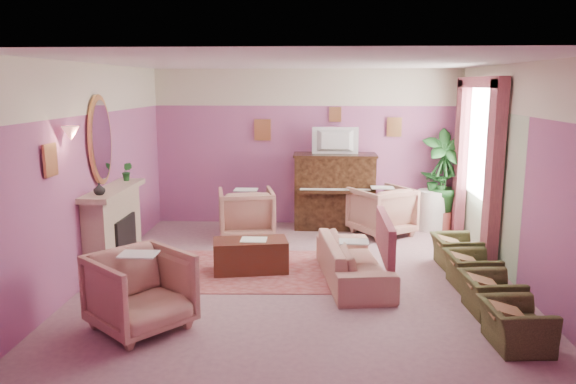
# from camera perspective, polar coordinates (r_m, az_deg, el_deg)

# --- Properties ---
(floor) EXTENTS (5.50, 6.00, 0.01)m
(floor) POSITION_cam_1_polar(r_m,az_deg,el_deg) (7.56, 1.36, -8.67)
(floor) COLOR gray
(floor) RESTS_ON ground
(ceiling) EXTENTS (5.50, 6.00, 0.01)m
(ceiling) POSITION_cam_1_polar(r_m,az_deg,el_deg) (7.12, 1.47, 13.06)
(ceiling) COLOR silver
(ceiling) RESTS_ON wall_back
(wall_back) EXTENTS (5.50, 0.02, 2.80)m
(wall_back) POSITION_cam_1_polar(r_m,az_deg,el_deg) (10.18, 1.94, 4.53)
(wall_back) COLOR #834A81
(wall_back) RESTS_ON floor
(wall_front) EXTENTS (5.50, 0.02, 2.80)m
(wall_front) POSITION_cam_1_polar(r_m,az_deg,el_deg) (4.28, 0.16, -4.49)
(wall_front) COLOR #834A81
(wall_front) RESTS_ON floor
(wall_left) EXTENTS (0.02, 6.00, 2.80)m
(wall_left) POSITION_cam_1_polar(r_m,az_deg,el_deg) (7.79, -19.26, 1.94)
(wall_left) COLOR #834A81
(wall_left) RESTS_ON floor
(wall_right) EXTENTS (0.02, 6.00, 2.80)m
(wall_right) POSITION_cam_1_polar(r_m,az_deg,el_deg) (7.64, 22.51, 1.54)
(wall_right) COLOR #834A81
(wall_right) RESTS_ON floor
(picture_rail_band) EXTENTS (5.50, 0.01, 0.65)m
(picture_rail_band) POSITION_cam_1_polar(r_m,az_deg,el_deg) (10.11, 1.98, 10.59)
(picture_rail_band) COLOR beige
(picture_rail_band) RESTS_ON wall_back
(stripe_panel) EXTENTS (0.01, 3.00, 2.15)m
(stripe_panel) POSITION_cam_1_polar(r_m,az_deg,el_deg) (8.91, 19.55, 0.86)
(stripe_panel) COLOR #B3CBA4
(stripe_panel) RESTS_ON wall_right
(fireplace_surround) EXTENTS (0.30, 1.40, 1.10)m
(fireplace_surround) POSITION_cam_1_polar(r_m,az_deg,el_deg) (8.08, -17.29, -3.79)
(fireplace_surround) COLOR tan
(fireplace_surround) RESTS_ON floor
(fireplace_inset) EXTENTS (0.18, 0.72, 0.68)m
(fireplace_inset) POSITION_cam_1_polar(r_m,az_deg,el_deg) (8.09, -16.57, -4.84)
(fireplace_inset) COLOR black
(fireplace_inset) RESTS_ON floor
(fire_ember) EXTENTS (0.06, 0.54, 0.10)m
(fire_ember) POSITION_cam_1_polar(r_m,az_deg,el_deg) (8.12, -16.23, -6.08)
(fire_ember) COLOR orange
(fire_ember) RESTS_ON floor
(mantel_shelf) EXTENTS (0.40, 1.55, 0.07)m
(mantel_shelf) POSITION_cam_1_polar(r_m,az_deg,el_deg) (7.95, -17.32, 0.18)
(mantel_shelf) COLOR tan
(mantel_shelf) RESTS_ON fireplace_surround
(hearth) EXTENTS (0.55, 1.50, 0.02)m
(hearth) POSITION_cam_1_polar(r_m,az_deg,el_deg) (8.17, -15.75, -7.49)
(hearth) COLOR tan
(hearth) RESTS_ON floor
(mirror_frame) EXTENTS (0.04, 0.72, 1.20)m
(mirror_frame) POSITION_cam_1_polar(r_m,az_deg,el_deg) (7.91, -18.56, 5.03)
(mirror_frame) COLOR tan
(mirror_frame) RESTS_ON wall_left
(mirror_glass) EXTENTS (0.01, 0.60, 1.06)m
(mirror_glass) POSITION_cam_1_polar(r_m,az_deg,el_deg) (7.90, -18.39, 5.04)
(mirror_glass) COLOR silver
(mirror_glass) RESTS_ON wall_left
(sconce_shade) EXTENTS (0.20, 0.20, 0.16)m
(sconce_shade) POSITION_cam_1_polar(r_m,az_deg,el_deg) (6.90, -21.22, 5.57)
(sconce_shade) COLOR #EA8677
(sconce_shade) RESTS_ON wall_left
(piano) EXTENTS (1.40, 0.60, 1.30)m
(piano) POSITION_cam_1_polar(r_m,az_deg,el_deg) (9.98, 4.74, 0.01)
(piano) COLOR #311D10
(piano) RESTS_ON floor
(piano_keyshelf) EXTENTS (1.30, 0.12, 0.06)m
(piano_keyshelf) POSITION_cam_1_polar(r_m,az_deg,el_deg) (9.62, 4.80, 0.03)
(piano_keyshelf) COLOR #311D10
(piano_keyshelf) RESTS_ON piano
(piano_keys) EXTENTS (1.20, 0.08, 0.02)m
(piano_keys) POSITION_cam_1_polar(r_m,az_deg,el_deg) (9.62, 4.80, 0.26)
(piano_keys) COLOR silver
(piano_keys) RESTS_ON piano
(piano_top) EXTENTS (1.45, 0.65, 0.04)m
(piano_top) POSITION_cam_1_polar(r_m,az_deg,el_deg) (9.88, 4.80, 3.77)
(piano_top) COLOR #311D10
(piano_top) RESTS_ON piano
(television) EXTENTS (0.80, 0.12, 0.48)m
(television) POSITION_cam_1_polar(r_m,az_deg,el_deg) (9.79, 4.84, 5.42)
(television) COLOR black
(television) RESTS_ON piano
(print_back_left) EXTENTS (0.30, 0.03, 0.38)m
(print_back_left) POSITION_cam_1_polar(r_m,az_deg,el_deg) (10.16, -2.60, 6.33)
(print_back_left) COLOR tan
(print_back_left) RESTS_ON wall_back
(print_back_right) EXTENTS (0.26, 0.03, 0.34)m
(print_back_right) POSITION_cam_1_polar(r_m,az_deg,el_deg) (10.19, 10.75, 6.50)
(print_back_right) COLOR tan
(print_back_right) RESTS_ON wall_back
(print_back_mid) EXTENTS (0.22, 0.03, 0.26)m
(print_back_mid) POSITION_cam_1_polar(r_m,az_deg,el_deg) (10.09, 4.82, 7.86)
(print_back_mid) COLOR tan
(print_back_mid) RESTS_ON wall_back
(print_left_wall) EXTENTS (0.03, 0.28, 0.36)m
(print_left_wall) POSITION_cam_1_polar(r_m,az_deg,el_deg) (6.65, -23.00, 3.01)
(print_left_wall) COLOR tan
(print_left_wall) RESTS_ON wall_left
(window_blind) EXTENTS (0.03, 1.40, 1.80)m
(window_blind) POSITION_cam_1_polar(r_m,az_deg,el_deg) (9.05, 19.15, 5.04)
(window_blind) COLOR silver
(window_blind) RESTS_ON wall_right
(curtain_left) EXTENTS (0.16, 0.34, 2.60)m
(curtain_left) POSITION_cam_1_polar(r_m,az_deg,el_deg) (8.20, 20.17, 1.60)
(curtain_left) COLOR #934551
(curtain_left) RESTS_ON floor
(curtain_right) EXTENTS (0.16, 0.34, 2.60)m
(curtain_right) POSITION_cam_1_polar(r_m,az_deg,el_deg) (9.96, 17.14, 3.33)
(curtain_right) COLOR #934551
(curtain_right) RESTS_ON floor
(pelmet) EXTENTS (0.16, 2.20, 0.16)m
(pelmet) POSITION_cam_1_polar(r_m,az_deg,el_deg) (8.99, 19.00, 10.51)
(pelmet) COLOR #934551
(pelmet) RESTS_ON wall_right
(mantel_plant) EXTENTS (0.16, 0.16, 0.28)m
(mantel_plant) POSITION_cam_1_polar(r_m,az_deg,el_deg) (8.43, -16.03, 2.01)
(mantel_plant) COLOR #1A4E1D
(mantel_plant) RESTS_ON mantel_shelf
(mantel_vase) EXTENTS (0.16, 0.16, 0.16)m
(mantel_vase) POSITION_cam_1_polar(r_m,az_deg,el_deg) (7.47, -18.62, 0.29)
(mantel_vase) COLOR beige
(mantel_vase) RESTS_ON mantel_shelf
(area_rug) EXTENTS (2.58, 1.92, 0.01)m
(area_rug) POSITION_cam_1_polar(r_m,az_deg,el_deg) (7.83, -3.38, -7.93)
(area_rug) COLOR #A04F50
(area_rug) RESTS_ON floor
(coffee_table) EXTENTS (1.08, 0.68, 0.45)m
(coffee_table) POSITION_cam_1_polar(r_m,az_deg,el_deg) (7.73, -3.84, -6.48)
(coffee_table) COLOR #4A2416
(coffee_table) RESTS_ON floor
(table_paper) EXTENTS (0.35, 0.28, 0.01)m
(table_paper) POSITION_cam_1_polar(r_m,az_deg,el_deg) (7.66, -3.49, -4.85)
(table_paper) COLOR white
(table_paper) RESTS_ON coffee_table
(sofa) EXTENTS (0.62, 1.86, 0.75)m
(sofa) POSITION_cam_1_polar(r_m,az_deg,el_deg) (7.37, 6.67, -6.19)
(sofa) COLOR tan
(sofa) RESTS_ON floor
(sofa_throw) EXTENTS (0.09, 1.41, 0.52)m
(sofa_throw) POSITION_cam_1_polar(r_m,az_deg,el_deg) (7.34, 9.84, -4.52)
(sofa_throw) COLOR #934551
(sofa_throw) RESTS_ON sofa
(floral_armchair_left) EXTENTS (0.88, 0.88, 0.92)m
(floral_armchair_left) POSITION_cam_1_polar(r_m,az_deg,el_deg) (9.35, -4.27, -1.91)
(floral_armchair_left) COLOR tan
(floral_armchair_left) RESTS_ON floor
(floral_armchair_right) EXTENTS (0.88, 0.88, 0.92)m
(floral_armchair_right) POSITION_cam_1_polar(r_m,az_deg,el_deg) (9.65, 9.50, -1.63)
(floral_armchair_right) COLOR tan
(floral_armchair_right) RESTS_ON floor
(floral_armchair_front) EXTENTS (0.88, 0.88, 0.92)m
(floral_armchair_front) POSITION_cam_1_polar(r_m,az_deg,el_deg) (6.10, -14.78, -9.34)
(floral_armchair_front) COLOR tan
(floral_armchair_front) RESTS_ON floor
(olive_chair_a) EXTENTS (0.47, 0.67, 0.58)m
(olive_chair_a) POSITION_cam_1_polar(r_m,az_deg,el_deg) (6.03, 22.13, -11.80)
(olive_chair_a) COLOR #454925
(olive_chair_a) RESTS_ON floor
(olive_chair_b) EXTENTS (0.47, 0.67, 0.58)m
(olive_chair_b) POSITION_cam_1_polar(r_m,az_deg,el_deg) (6.75, 19.89, -9.18)
(olive_chair_b) COLOR #454925
(olive_chair_b) RESTS_ON floor
(olive_chair_c) EXTENTS (0.47, 0.67, 0.58)m
(olive_chair_c) POSITION_cam_1_polar(r_m,az_deg,el_deg) (7.50, 18.11, -7.06)
(olive_chair_c) COLOR #454925
(olive_chair_c) RESTS_ON floor
(olive_chair_d) EXTENTS (0.47, 0.67, 0.58)m
(olive_chair_d) POSITION_cam_1_polar(r_m,az_deg,el_deg) (8.26, 16.67, -5.32)
(olive_chair_d) COLOR #454925
(olive_chair_d) RESTS_ON floor
(side_table) EXTENTS (0.52, 0.52, 0.70)m
(side_table) POSITION_cam_1_polar(r_m,az_deg,el_deg) (10.20, 14.40, -1.79)
(side_table) COLOR white
(side_table) RESTS_ON floor
(side_plant_big) EXTENTS (0.30, 0.30, 0.34)m
(side_plant_big) POSITION_cam_1_polar(r_m,az_deg,el_deg) (10.10, 14.54, 1.09)
(side_plant_big) COLOR #1A4E1D
(side_plant_big) RESTS_ON side_table
(side_plant_small) EXTENTS (0.16, 0.16, 0.28)m
(side_plant_small) POSITION_cam_1_polar(r_m,az_deg,el_deg) (10.03, 15.31, 0.82)
(side_plant_small) COLOR #1A4E1D
(side_plant_small) RESTS_ON side_table
(palm_pot) EXTENTS (0.34, 0.34, 0.34)m
(palm_pot) POSITION_cam_1_polar(r_m,az_deg,el_deg) (10.23, 15.30, -2.83)
(palm_pot) COLOR #95443C
(palm_pot) RESTS_ON floor
(palm_plant) EXTENTS (0.76, 0.76, 1.44)m
(palm_plant) POSITION_cam_1_polar(r_m,az_deg,el_deg) (10.06, 15.55, 2.10)
(palm_plant) COLOR #1A4E1D
(palm_plant) RESTS_ON palm_pot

